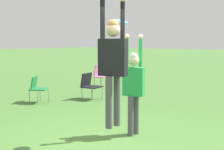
% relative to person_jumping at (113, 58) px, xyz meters
% --- Properties ---
extents(ground_plane, '(120.00, 120.00, 0.00)m').
position_rel_person_jumping_xyz_m(ground_plane, '(0.30, 0.36, -1.68)').
color(ground_plane, '#477533').
extents(person_jumping, '(0.63, 0.52, 2.24)m').
position_rel_person_jumping_xyz_m(person_jumping, '(0.00, 0.00, 0.00)').
color(person_jumping, '#4C4C51').
rests_on(person_jumping, ground_plane).
extents(person_defending, '(0.58, 0.47, 2.09)m').
position_rel_person_jumping_xyz_m(person_defending, '(1.12, 0.37, -0.57)').
color(person_defending, '#4C4C51').
rests_on(person_defending, ground_plane).
extents(frisbee, '(0.27, 0.26, 0.09)m').
position_rel_person_jumping_xyz_m(frisbee, '(0.68, 0.36, 0.65)').
color(frisbee, '#2D9EDB').
extents(camping_chair_2, '(0.69, 0.76, 0.82)m').
position_rel_person_jumping_xyz_m(camping_chair_2, '(1.95, 4.74, -1.17)').
color(camping_chair_2, gray).
rests_on(camping_chair_2, ground_plane).
extents(camping_chair_3, '(0.65, 0.69, 0.87)m').
position_rel_person_jumping_xyz_m(camping_chair_3, '(3.44, 3.85, -1.17)').
color(camping_chair_3, gray).
rests_on(camping_chair_3, ground_plane).
extents(camping_chair_4, '(0.60, 0.65, 0.92)m').
position_rel_person_jumping_xyz_m(camping_chair_4, '(5.91, 5.65, -1.15)').
color(camping_chair_4, gray).
rests_on(camping_chair_4, ground_plane).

